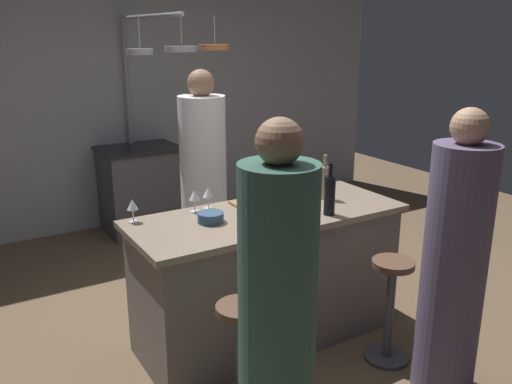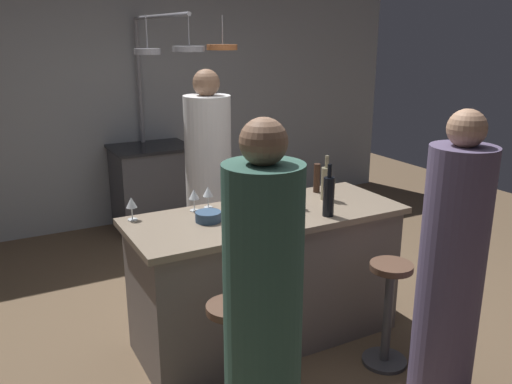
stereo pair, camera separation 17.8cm
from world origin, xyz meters
TOP-DOWN VIEW (x-y plane):
  - ground_plane at (0.00, 0.00)m, footprint 9.00×9.00m
  - back_wall at (0.00, 2.85)m, footprint 6.40×0.16m
  - kitchen_island at (0.00, 0.00)m, footprint 1.80×0.72m
  - stove_range at (0.00, 2.45)m, footprint 0.80×0.64m
  - chef at (0.03, 1.01)m, footprint 0.37×0.37m
  - bar_stool_right at (0.51, -0.62)m, footprint 0.28×0.28m
  - guest_right at (0.58, -1.00)m, footprint 0.35×0.35m
  - bar_stool_left at (-0.56, -0.62)m, footprint 0.28×0.28m
  - guest_left at (-0.56, -0.96)m, footprint 0.36×0.36m
  - overhead_pot_rack at (0.05, 1.86)m, footprint 0.88×1.48m
  - cutting_board at (0.03, 0.19)m, footprint 0.32×0.22m
  - pepper_mill at (0.55, 0.24)m, footprint 0.05×0.05m
  - wine_bottle_rose at (0.20, 0.05)m, footprint 0.07×0.07m
  - wine_bottle_white at (0.50, 0.06)m, footprint 0.07×0.07m
  - wine_bottle_dark at (0.31, -0.23)m, footprint 0.07×0.07m
  - wine_glass_by_chef at (-0.40, 0.26)m, footprint 0.07×0.07m
  - wine_glass_near_right_guest at (-0.80, 0.27)m, footprint 0.07×0.07m
  - wine_glass_near_left_guest at (-0.29, 0.27)m, footprint 0.07×0.07m
  - mixing_bowl_blue at (-0.40, 0.03)m, footprint 0.16×0.16m
  - mixing_bowl_wooden at (-0.18, -0.09)m, footprint 0.14×0.14m

SIDE VIEW (x-z plane):
  - ground_plane at x=0.00m, z-range 0.00..0.00m
  - bar_stool_right at x=0.51m, z-range 0.04..0.72m
  - bar_stool_left at x=-0.56m, z-range 0.04..0.72m
  - stove_range at x=0.00m, z-range 0.00..0.89m
  - kitchen_island at x=0.00m, z-range 0.00..0.90m
  - guest_right at x=0.58m, z-range -0.06..1.59m
  - guest_left at x=-0.56m, z-range -0.06..1.62m
  - chef at x=0.03m, z-range -0.06..1.68m
  - cutting_board at x=0.03m, z-range 0.90..0.92m
  - mixing_bowl_blue at x=-0.40m, z-range 0.90..0.96m
  - mixing_bowl_wooden at x=-0.18m, z-range 0.90..0.97m
  - pepper_mill at x=0.55m, z-range 0.90..1.11m
  - wine_glass_by_chef at x=-0.40m, z-range 0.93..1.08m
  - wine_glass_near_right_guest at x=-0.80m, z-range 0.93..1.08m
  - wine_glass_near_left_guest at x=-0.29m, z-range 0.93..1.08m
  - wine_bottle_rose at x=0.20m, z-range 0.86..1.16m
  - wine_bottle_white at x=0.50m, z-range 0.86..1.17m
  - wine_bottle_dark at x=0.31m, z-range 0.86..1.20m
  - back_wall at x=0.00m, z-range 0.00..2.60m
  - overhead_pot_rack at x=0.05m, z-range 0.60..2.77m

